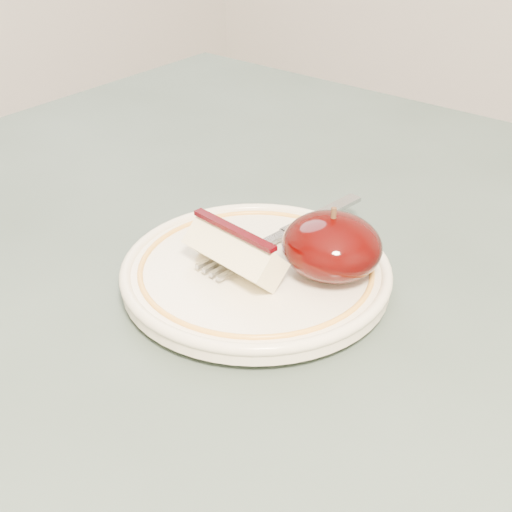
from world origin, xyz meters
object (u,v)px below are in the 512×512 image
Objects in this scene: apple_half at (332,246)px; fork at (284,234)px; table at (245,348)px; plate at (256,272)px.

apple_half reaches higher than fork.
table is 4.34× the size of plate.
apple_half is (0.08, 0.01, 0.13)m from table.
plate is 1.16× the size of fork.
plate is at bearing -35.86° from table.
apple_half reaches higher than plate.
apple_half is (0.05, 0.03, 0.03)m from plate.
fork reaches higher than table.
table is at bearing 144.14° from plate.
plate is at bearing -162.59° from fork.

